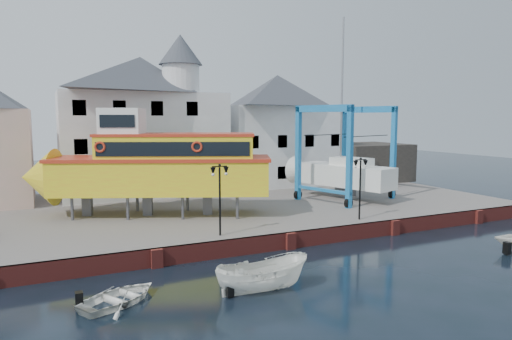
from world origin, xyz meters
name	(u,v)px	position (x,y,z in m)	size (l,w,h in m)	color
ground	(290,249)	(0.00, 0.00, 0.00)	(140.00, 140.00, 0.00)	black
hardstanding	(224,208)	(0.00, 11.00, 0.50)	(44.00, 22.00, 1.00)	slate
quay_wall	(289,241)	(0.00, 0.10, 0.50)	(44.00, 0.47, 1.00)	maroon
building_white_main	(144,123)	(-4.87, 18.39, 7.34)	(14.00, 8.30, 14.00)	silver
building_white_right	(277,130)	(9.00, 19.00, 6.60)	(12.00, 8.00, 11.20)	silver
shed_dark	(366,162)	(19.00, 17.00, 3.00)	(8.00, 7.00, 4.00)	#272420
lamp_post_left	(220,182)	(-4.00, 1.20, 4.17)	(1.12, 0.32, 4.20)	black
lamp_post_right	(360,173)	(6.00, 1.20, 4.17)	(1.12, 0.32, 4.20)	black
tour_boat	(147,165)	(-6.62, 8.60, 4.53)	(17.42, 10.37, 7.48)	#59595E
travel_lift	(337,169)	(9.59, 9.01, 3.50)	(8.36, 10.26, 15.05)	#116FB0
motorboat_a	(263,291)	(-4.41, -5.36, 0.00)	(1.67, 4.45, 1.72)	white
motorboat_d	(120,303)	(-10.47, -3.97, 0.00)	(2.60, 3.64, 0.75)	white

